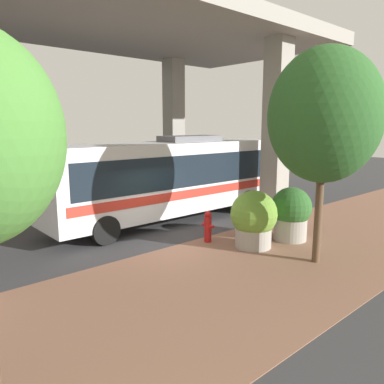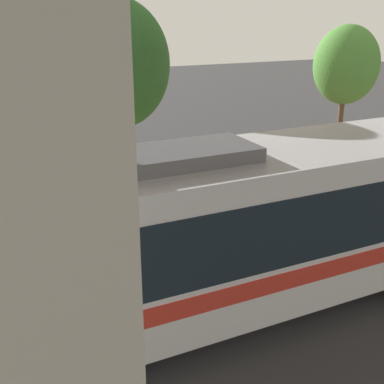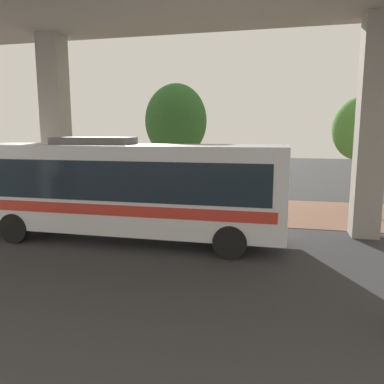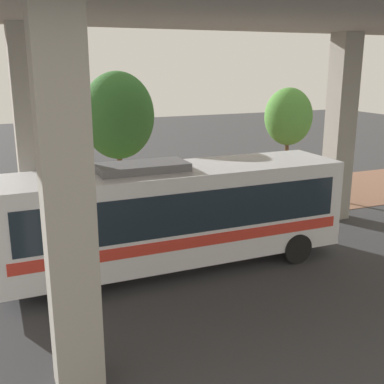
% 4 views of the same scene
% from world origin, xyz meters
% --- Properties ---
extents(ground_plane, '(80.00, 80.00, 0.00)m').
position_xyz_m(ground_plane, '(0.00, 0.00, 0.00)').
color(ground_plane, '#38383A').
rests_on(ground_plane, ground).
extents(sidewalk_strip, '(6.00, 40.00, 0.02)m').
position_xyz_m(sidewalk_strip, '(-3.00, 0.00, 0.01)').
color(sidewalk_strip, '#845B47').
rests_on(sidewalk_strip, ground).
extents(overpass, '(9.40, 20.03, 8.12)m').
position_xyz_m(overpass, '(4.00, 0.00, 7.10)').
color(overpass, '#9E998E').
rests_on(overpass, ground).
extents(bus, '(2.63, 10.69, 3.50)m').
position_xyz_m(bus, '(2.82, -2.07, 1.90)').
color(bus, silver).
rests_on(bus, ground).
extents(fire_hydrant, '(0.51, 0.25, 1.10)m').
position_xyz_m(fire_hydrant, '(-0.46, -1.04, 0.56)').
color(fire_hydrant, '#B21919').
rests_on(fire_hydrant, ground).
extents(planter_front, '(1.51, 1.51, 1.88)m').
position_xyz_m(planter_front, '(-1.81, -1.78, 0.96)').
color(planter_front, '#9E998E').
rests_on(planter_front, ground).
extents(planter_middle, '(1.38, 1.38, 1.86)m').
position_xyz_m(planter_middle, '(-2.17, -3.36, 0.96)').
color(planter_middle, '#9E998E').
rests_on(planter_middle, ground).
extents(street_tree_near, '(3.08, 3.08, 6.05)m').
position_xyz_m(street_tree_near, '(-3.89, -2.10, 4.19)').
color(street_tree_near, brown).
rests_on(street_tree_near, ground).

